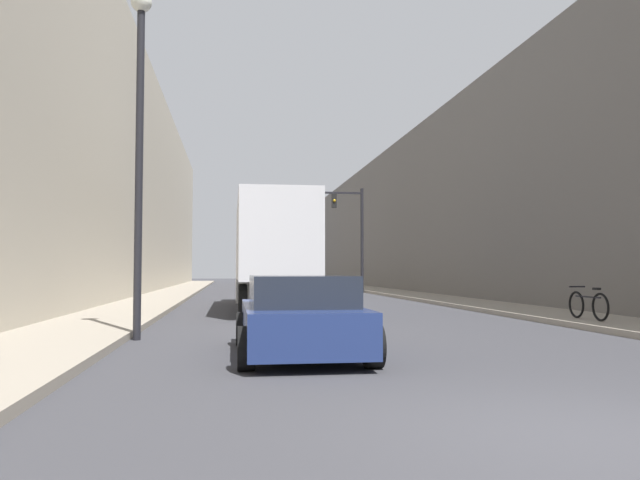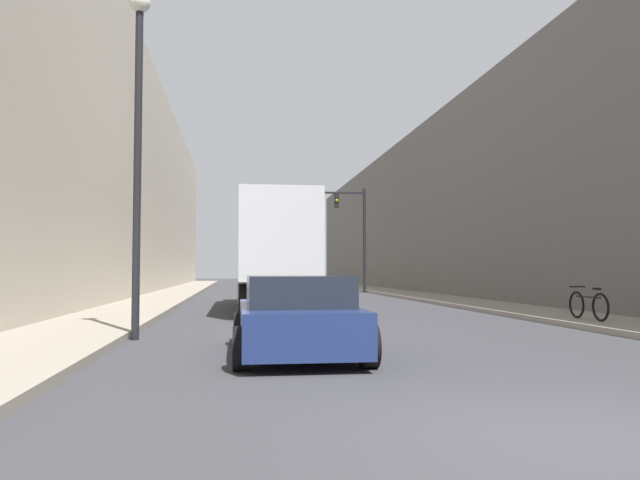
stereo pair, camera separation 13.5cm
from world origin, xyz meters
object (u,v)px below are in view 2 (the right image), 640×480
at_px(traffic_signal_gantry, 346,221).
at_px(semi_truck, 271,250).
at_px(sedan_car, 296,317).
at_px(parked_bicycle, 588,305).
at_px(street_lamp, 138,117).

bearing_deg(traffic_signal_gantry, semi_truck, -109.74).
height_order(sedan_car, traffic_signal_gantry, traffic_signal_gantry).
xyz_separation_m(traffic_signal_gantry, parked_bicycle, (2.20, -23.71, -4.00)).
bearing_deg(traffic_signal_gantry, sedan_car, -101.63).
bearing_deg(sedan_car, traffic_signal_gantry, 78.37).
height_order(semi_truck, traffic_signal_gantry, traffic_signal_gantry).
distance_m(semi_truck, traffic_signal_gantry, 16.64).
xyz_separation_m(sedan_car, street_lamp, (-3.07, 2.74, 3.99)).
xyz_separation_m(semi_truck, parked_bicycle, (7.77, -8.21, -1.64)).
height_order(semi_truck, street_lamp, street_lamp).
distance_m(semi_truck, street_lamp, 10.85).
distance_m(sedan_car, traffic_signal_gantry, 29.12).
xyz_separation_m(street_lamp, parked_bicycle, (11.09, 1.82, -4.11)).
bearing_deg(traffic_signal_gantry, street_lamp, -109.18).
xyz_separation_m(semi_truck, street_lamp, (-3.32, -10.03, 2.47)).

